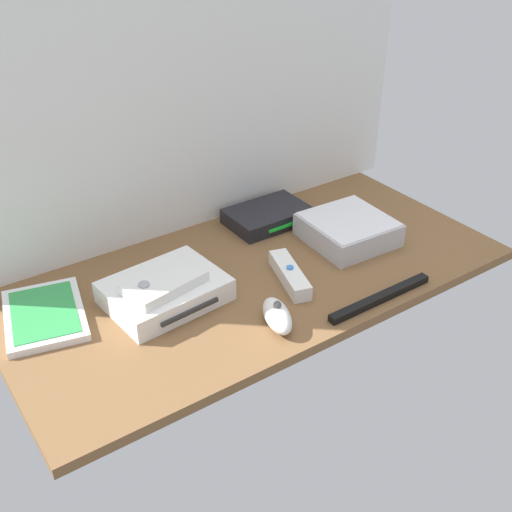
% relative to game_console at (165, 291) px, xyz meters
% --- Properties ---
extents(ground_plane, '(1.00, 0.48, 0.02)m').
position_rel_game_console_xyz_m(ground_plane, '(0.19, -0.02, -0.03)').
color(ground_plane, brown).
rests_on(ground_plane, ground).
extents(back_wall, '(1.10, 0.01, 0.64)m').
position_rel_game_console_xyz_m(back_wall, '(0.19, 0.23, 0.30)').
color(back_wall, white).
rests_on(back_wall, ground).
extents(game_console, '(0.22, 0.18, 0.04)m').
position_rel_game_console_xyz_m(game_console, '(0.00, 0.00, 0.00)').
color(game_console, white).
rests_on(game_console, ground_plane).
extents(mini_computer, '(0.18, 0.18, 0.05)m').
position_rel_game_console_xyz_m(mini_computer, '(0.43, -0.02, 0.00)').
color(mini_computer, silver).
rests_on(mini_computer, ground_plane).
extents(game_case, '(0.18, 0.22, 0.02)m').
position_rel_game_console_xyz_m(game_case, '(-0.20, 0.08, -0.01)').
color(game_case, white).
rests_on(game_case, ground_plane).
extents(network_router, '(0.18, 0.12, 0.03)m').
position_rel_game_console_xyz_m(network_router, '(0.33, 0.14, -0.00)').
color(network_router, black).
rests_on(network_router, ground_plane).
extents(remote_wand, '(0.08, 0.15, 0.03)m').
position_rel_game_console_xyz_m(remote_wand, '(0.23, -0.08, -0.01)').
color(remote_wand, white).
rests_on(remote_wand, ground_plane).
extents(remote_nunchuk, '(0.07, 0.11, 0.05)m').
position_rel_game_console_xyz_m(remote_nunchuk, '(0.13, -0.18, -0.00)').
color(remote_nunchuk, white).
rests_on(remote_nunchuk, ground_plane).
extents(remote_classic_pad, '(0.16, 0.11, 0.02)m').
position_rel_game_console_xyz_m(remote_classic_pad, '(-0.01, -0.01, 0.03)').
color(remote_classic_pad, white).
rests_on(remote_classic_pad, game_console).
extents(sensor_bar, '(0.24, 0.02, 0.01)m').
position_rel_game_console_xyz_m(sensor_bar, '(0.33, -0.23, -0.01)').
color(sensor_bar, black).
rests_on(sensor_bar, ground_plane).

